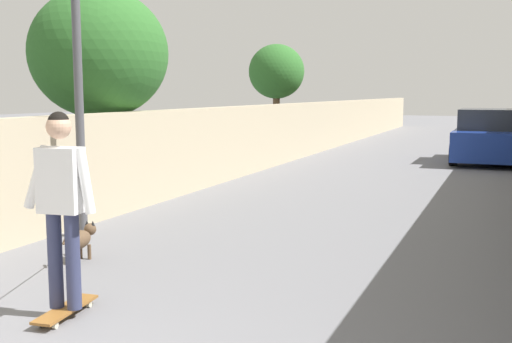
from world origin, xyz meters
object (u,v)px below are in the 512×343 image
Objects in this scene: tree_left_mid at (99,54)px; dog at (80,239)px; car_near at (487,138)px; lamp_post at (76,17)px; person_skateboarder at (61,194)px; tree_left_near at (276,72)px; skateboard at (66,309)px.

dog is (-3.34, -2.08, -2.40)m from tree_left_mid.
tree_left_mid reaches higher than car_near.
tree_left_mid reaches higher than dog.
dog is at bearing -144.08° from lamp_post.
tree_left_near is at bearing 13.81° from person_skateboarder.
car_near reaches higher than dog.
person_skateboarder is 0.44× the size of car_near.
dog reaches higher than skateboard.
lamp_post is at bearing 34.75° from skateboard.
person_skateboarder is (-0.00, -0.00, 1.06)m from skateboard.
tree_left_mid is (-11.50, -0.90, -0.03)m from tree_left_near.
lamp_post reaches higher than tree_left_mid.
tree_left_near is at bearing 9.07° from lamp_post.
tree_left_mid is 0.86× the size of lamp_post.
tree_left_near is at bearing 4.46° from tree_left_mid.
lamp_post is at bearing 35.92° from dog.
tree_left_near is 11.54m from tree_left_mid.
skateboard is (-2.65, -1.84, -2.96)m from lamp_post.
tree_left_mid is at bearing 31.86° from dog.
tree_left_near is 4.51× the size of skateboard.
person_skateboarder is (-4.92, -3.14, -1.55)m from tree_left_mid.
tree_left_mid is 4.61m from dog.
skateboard is at bearing -145.25° from lamp_post.
skateboard is 1.06m from person_skateboarder.
lamp_post is at bearing 34.75° from person_skateboarder.
skateboard is at bearing -146.07° from dog.
tree_left_near reaches higher than dog.
tree_left_mid is at bearing 32.53° from person_skateboarder.
dog is 0.48× the size of car_near.
tree_left_near is 15.33m from dog.
person_skateboarder is at bearing -166.19° from tree_left_near.
tree_left_mid is at bearing -175.54° from tree_left_near.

